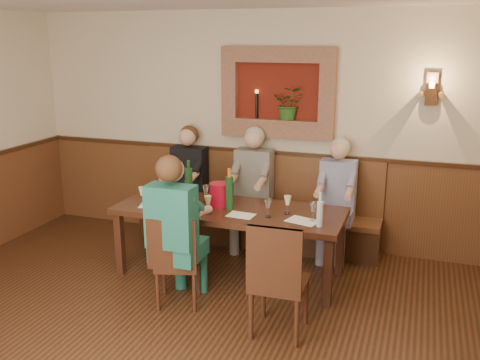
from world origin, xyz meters
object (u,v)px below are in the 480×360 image
(chair_near_right, at_px, (279,301))
(person_chair_front, at_px, (177,243))
(person_bench_mid, at_px, (252,199))
(dining_table, at_px, (229,215))
(person_bench_right, at_px, (336,210))
(water_bottle, at_px, (320,213))
(wine_bottle_green_b, at_px, (189,183))
(person_bench_left, at_px, (187,193))
(wine_bottle_green_a, at_px, (229,192))
(spittoon_bucket, at_px, (220,195))
(chair_near_left, at_px, (178,278))
(bench, at_px, (256,218))

(chair_near_right, bearing_deg, person_chair_front, 167.70)
(person_bench_mid, xyz_separation_m, person_chair_front, (-0.22, -1.61, 0.01))
(dining_table, xyz_separation_m, person_bench_right, (0.98, 0.84, -0.10))
(water_bottle, bearing_deg, chair_near_right, -104.60)
(wine_bottle_green_b, bearing_deg, dining_table, -17.01)
(person_chair_front, distance_m, wine_bottle_green_b, 1.03)
(person_bench_left, xyz_separation_m, person_chair_front, (0.63, -1.61, 0.02))
(person_bench_right, relative_size, wine_bottle_green_a, 3.20)
(wine_bottle_green_b, height_order, water_bottle, wine_bottle_green_b)
(person_bench_right, bearing_deg, person_chair_front, -127.20)
(wine_bottle_green_b, bearing_deg, person_bench_mid, 52.89)
(person_bench_left, relative_size, wine_bottle_green_b, 3.30)
(chair_near_right, bearing_deg, person_bench_mid, 113.55)
(dining_table, distance_m, wine_bottle_green_b, 0.62)
(person_bench_right, relative_size, water_bottle, 4.13)
(person_bench_mid, height_order, spittoon_bucket, person_bench_mid)
(water_bottle, bearing_deg, chair_near_left, -156.68)
(chair_near_left, relative_size, water_bottle, 2.69)
(chair_near_left, xyz_separation_m, person_chair_front, (-0.01, 0.01, 0.35))
(bench, xyz_separation_m, spittoon_bucket, (-0.12, -0.91, 0.55))
(bench, relative_size, person_bench_right, 2.15)
(person_bench_mid, xyz_separation_m, wine_bottle_green_a, (0.04, -0.87, 0.32))
(dining_table, height_order, wine_bottle_green_b, wine_bottle_green_b)
(dining_table, relative_size, wine_bottle_green_a, 5.52)
(dining_table, height_order, spittoon_bucket, spittoon_bucket)
(chair_near_left, height_order, person_chair_front, person_chair_front)
(person_bench_right, relative_size, spittoon_bucket, 5.55)
(chair_near_left, relative_size, wine_bottle_green_b, 2.08)
(chair_near_right, distance_m, person_bench_left, 2.50)
(wine_bottle_green_b, bearing_deg, water_bottle, -15.14)
(dining_table, bearing_deg, person_bench_mid, 91.75)
(person_bench_right, bearing_deg, wine_bottle_green_b, -156.04)
(dining_table, bearing_deg, person_chair_front, -107.24)
(chair_near_left, relative_size, person_bench_left, 0.63)
(chair_near_right, xyz_separation_m, person_bench_left, (-1.68, 1.82, 0.29))
(bench, height_order, person_chair_front, person_chair_front)
(person_bench_right, bearing_deg, chair_near_left, -126.93)
(chair_near_left, bearing_deg, wine_bottle_green_b, 90.64)
(person_bench_left, xyz_separation_m, person_bench_right, (1.86, 0.00, -0.02))
(bench, relative_size, person_bench_mid, 2.04)
(person_bench_mid, height_order, person_bench_right, person_bench_mid)
(person_bench_left, relative_size, water_bottle, 4.26)
(wine_bottle_green_b, bearing_deg, bench, 55.57)
(chair_near_right, height_order, person_bench_right, person_bench_right)
(bench, distance_m, wine_bottle_green_b, 1.12)
(bench, distance_m, wine_bottle_green_a, 1.15)
(person_bench_left, xyz_separation_m, spittoon_bucket, (0.76, -0.81, 0.28))
(bench, xyz_separation_m, wine_bottle_green_b, (-0.53, -0.78, 0.60))
(spittoon_bucket, height_order, water_bottle, water_bottle)
(chair_near_left, height_order, water_bottle, water_bottle)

